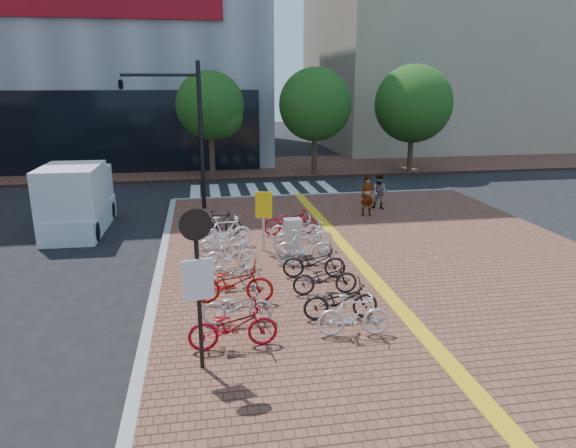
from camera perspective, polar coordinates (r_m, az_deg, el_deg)
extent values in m
plane|color=black|center=(13.59, 2.41, -8.34)|extent=(120.00, 120.00, 0.00)
cube|color=brown|center=(10.60, 25.49, -16.95)|extent=(14.00, 34.00, 0.15)
cube|color=gold|center=(10.06, 20.64, -17.69)|extent=(0.40, 34.00, 0.01)
cube|color=gray|center=(9.07, -17.56, -22.05)|extent=(0.25, 34.00, 0.15)
cube|color=gray|center=(25.37, 3.40, 3.21)|extent=(14.00, 0.25, 0.15)
cube|color=brown|center=(33.68, -5.09, 6.26)|extent=(70.00, 8.00, 0.15)
cube|color=gray|center=(48.85, 16.26, 19.12)|extent=(20.00, 18.00, 18.00)
cube|color=silver|center=(26.71, -10.26, 3.46)|extent=(0.50, 4.00, 0.01)
cube|color=silver|center=(26.71, -8.12, 3.56)|extent=(0.50, 4.00, 0.01)
cube|color=silver|center=(26.76, -5.97, 3.65)|extent=(0.50, 4.00, 0.01)
cube|color=silver|center=(26.84, -3.84, 3.73)|extent=(0.50, 4.00, 0.01)
cube|color=silver|center=(26.95, -1.72, 3.82)|extent=(0.50, 4.00, 0.01)
cube|color=silver|center=(27.11, 0.38, 3.89)|extent=(0.50, 4.00, 0.01)
cube|color=silver|center=(27.30, 2.45, 3.96)|extent=(0.50, 4.00, 0.01)
cube|color=silver|center=(27.52, 4.49, 4.02)|extent=(0.50, 4.00, 0.01)
cylinder|color=#38281E|center=(29.92, -8.44, 7.64)|extent=(0.32, 0.32, 2.60)
sphere|color=#194714|center=(29.67, -8.66, 12.90)|extent=(3.80, 3.80, 3.80)
sphere|color=#194714|center=(29.42, -7.40, 11.76)|extent=(2.40, 2.40, 2.40)
cylinder|color=#38281E|center=(30.64, 2.95, 7.97)|extent=(0.32, 0.32, 2.60)
sphere|color=#194714|center=(30.40, 3.02, 13.11)|extent=(4.20, 4.20, 4.20)
sphere|color=#194714|center=(30.28, 4.26, 11.95)|extent=(2.40, 2.40, 2.40)
cylinder|color=#38281E|center=(32.47, 13.44, 8.00)|extent=(0.32, 0.32, 2.60)
sphere|color=#194714|center=(32.25, 13.75, 12.85)|extent=(4.60, 4.60, 4.60)
sphere|color=#194714|center=(32.24, 14.90, 11.70)|extent=(2.40, 2.40, 2.40)
imported|color=#A30B1A|center=(10.84, -6.12, -11.21)|extent=(1.88, 0.73, 0.98)
imported|color=#B1B1B6|center=(11.87, -5.62, -9.05)|extent=(1.64, 0.62, 0.85)
imported|color=#A9110C|center=(12.89, -6.13, -6.50)|extent=(2.11, 1.04, 1.06)
imported|color=#AFAFB4|center=(13.83, -6.57, -5.37)|extent=(1.67, 0.61, 0.87)
imported|color=white|center=(15.06, -6.32, -3.42)|extent=(1.62, 0.58, 0.95)
imported|color=silver|center=(16.27, -7.42, -2.04)|extent=(1.60, 0.69, 0.93)
imported|color=white|center=(17.08, -6.98, -0.90)|extent=(1.86, 0.72, 1.09)
imported|color=black|center=(18.47, -7.60, 0.10)|extent=(1.58, 0.51, 0.94)
imported|color=white|center=(11.34, 7.35, -9.99)|extent=(1.65, 0.62, 0.97)
imported|color=black|center=(12.08, 5.88, -8.42)|extent=(1.78, 0.68, 0.92)
imported|color=black|center=(13.38, 4.13, -5.99)|extent=(1.71, 0.64, 0.89)
imported|color=black|center=(14.44, 2.93, -4.23)|extent=(1.85, 0.89, 0.93)
imported|color=silver|center=(15.43, 1.88, -2.59)|extent=(1.87, 0.75, 1.09)
imported|color=silver|center=(16.54, 1.73, -1.40)|extent=(2.03, 0.76, 1.05)
imported|color=white|center=(17.64, 0.88, -0.50)|extent=(1.84, 0.83, 0.93)
imported|color=#A00B18|center=(18.47, 0.19, 0.35)|extent=(1.91, 0.67, 1.00)
imported|color=gray|center=(21.27, 8.82, 3.09)|extent=(0.62, 0.43, 1.64)
imported|color=#4E5462|center=(22.48, 10.17, 3.51)|extent=(0.91, 0.85, 1.49)
cube|color=silver|center=(16.33, 0.51, -1.41)|extent=(0.57, 0.44, 1.17)
cylinder|color=#B7B7BC|center=(16.57, -2.75, 0.19)|extent=(0.09, 0.09, 1.92)
cube|color=yellow|center=(16.37, -2.75, 2.12)|extent=(0.53, 0.16, 0.86)
cylinder|color=black|center=(9.76, -9.89, -7.43)|extent=(0.10, 0.10, 3.16)
cylinder|color=black|center=(9.27, -10.27, -0.07)|extent=(0.58, 0.17, 0.59)
cube|color=silver|center=(9.60, -9.96, -6.13)|extent=(0.57, 0.17, 0.79)
cylinder|color=black|center=(22.18, -9.63, 9.49)|extent=(0.18, 0.18, 6.16)
cylinder|color=black|center=(22.11, -14.09, 15.77)|extent=(3.08, 0.12, 0.12)
imported|color=black|center=(22.27, -18.11, 14.68)|extent=(0.27, 1.28, 0.51)
cube|color=silver|center=(21.10, -22.08, 0.56)|extent=(1.98, 4.52, 0.90)
cube|color=silver|center=(22.10, -21.63, 4.16)|extent=(1.93, 1.93, 1.29)
cube|color=silver|center=(20.08, -22.94, 3.40)|extent=(2.05, 2.83, 1.79)
cylinder|color=black|center=(22.84, -23.23, 1.25)|extent=(0.23, 0.70, 0.70)
cylinder|color=black|center=(19.87, -25.43, -1.00)|extent=(0.23, 0.70, 0.70)
cylinder|color=black|center=(22.46, -19.06, 1.45)|extent=(0.23, 0.70, 0.70)
cylinder|color=black|center=(19.44, -20.66, -0.83)|extent=(0.23, 0.70, 0.70)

